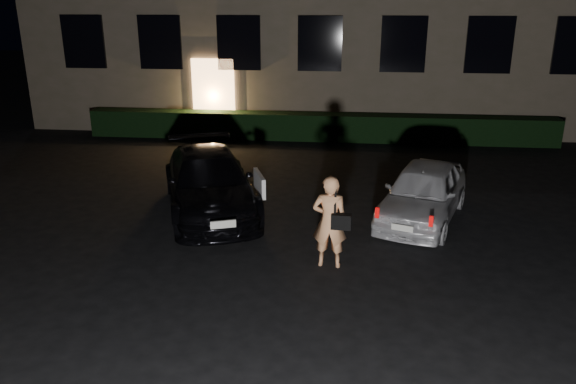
# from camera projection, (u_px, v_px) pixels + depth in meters

# --- Properties ---
(ground) EXTENTS (80.00, 80.00, 0.00)m
(ground) POSITION_uv_depth(u_px,v_px,m) (278.00, 307.00, 8.42)
(ground) COLOR black
(ground) RESTS_ON ground
(hedge) EXTENTS (15.00, 0.70, 0.85)m
(hedge) POSITION_uv_depth(u_px,v_px,m) (318.00, 127.00, 18.14)
(hedge) COLOR black
(hedge) RESTS_ON ground
(sedan) EXTENTS (3.14, 4.69, 1.26)m
(sedan) POSITION_uv_depth(u_px,v_px,m) (209.00, 182.00, 12.07)
(sedan) COLOR black
(sedan) RESTS_ON ground
(hatch) EXTENTS (2.45, 3.73, 1.18)m
(hatch) POSITION_uv_depth(u_px,v_px,m) (423.00, 192.00, 11.55)
(hatch) COLOR silver
(hatch) RESTS_ON ground
(man) EXTENTS (0.67, 0.42, 1.63)m
(man) POSITION_uv_depth(u_px,v_px,m) (330.00, 222.00, 9.45)
(man) COLOR #E99E68
(man) RESTS_ON ground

